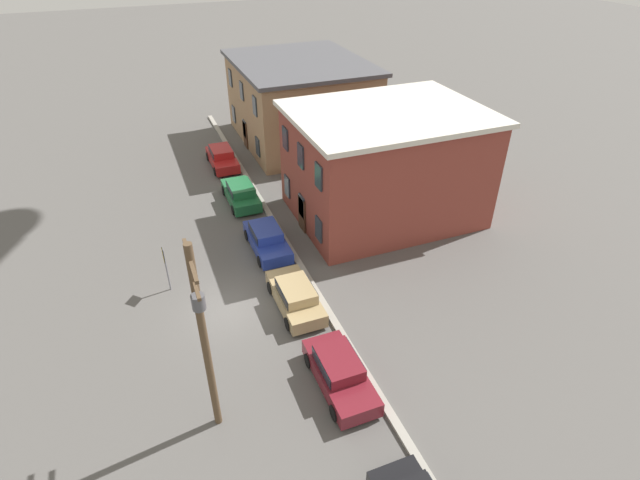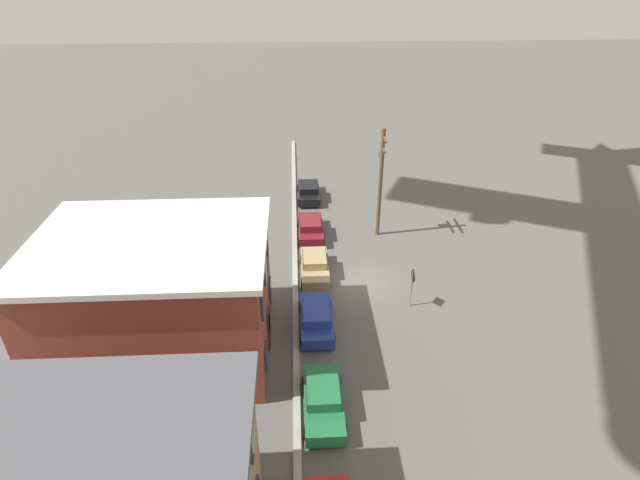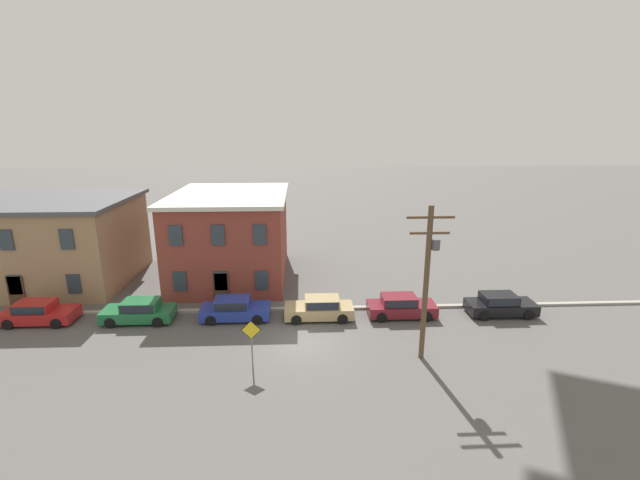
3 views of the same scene
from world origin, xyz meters
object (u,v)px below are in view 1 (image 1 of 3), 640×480
Objects in this scene: car_red at (222,157)px; car_maroon at (340,371)px; car_blue at (267,238)px; car_tan at (296,295)px; car_green at (241,193)px; utility_pole at (203,334)px; caution_sign at (165,261)px.

car_red is 1.00× the size of car_maroon.
car_blue and car_tan have the same top height.
car_green is 0.53× the size of utility_pole.
caution_sign is 0.32× the size of utility_pole.
car_maroon is (5.27, 0.09, 0.00)m from car_tan.
car_green is at bearing -0.68° from car_red.
caution_sign is at bearing -147.25° from car_maroon.
caution_sign reaches higher than car_tan.
car_blue is 1.00× the size of car_maroon.
utility_pole is (0.03, -5.12, 3.96)m from car_maroon.
car_red is 0.53× the size of utility_pole.
car_blue is at bearing 178.58° from car_tan.
car_tan is 0.53× the size of utility_pole.
caution_sign reaches higher than car_green.
car_green is at bearing -179.94° from car_maroon.
utility_pole is (10.79, -5.16, 3.96)m from car_blue.
caution_sign reaches higher than car_maroon.
car_tan is (11.49, -0.08, 0.00)m from car_green.
car_green is at bearing 143.36° from caution_sign.
car_maroon is (23.09, -0.06, 0.00)m from car_red.
car_red and car_green have the same top height.
car_red is at bearing 179.86° from car_maroon.
car_blue and car_maroon have the same top height.
car_blue is at bearing 106.84° from caution_sign.
utility_pole is at bearing -43.49° from car_tan.
car_tan is 8.30m from utility_pole.
car_blue is 6.18m from caution_sign.
car_red is 1.00× the size of car_tan.
car_blue is (6.00, 0.06, 0.00)m from car_green.
utility_pole reaches higher than car_red.
utility_pole is at bearing 4.26° from caution_sign.
car_green is 1.63× the size of caution_sign.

